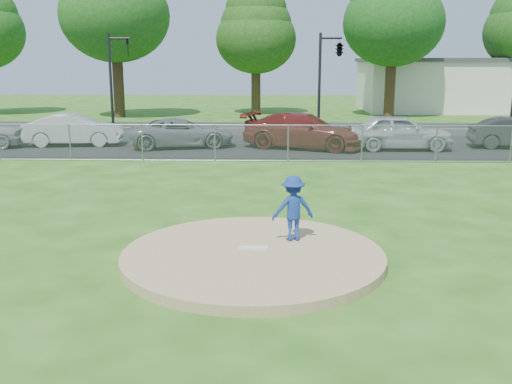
# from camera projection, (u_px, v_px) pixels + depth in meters

# --- Properties ---
(ground) EXTENTS (120.00, 120.00, 0.00)m
(ground) POSITION_uv_depth(u_px,v_px,m) (263.00, 171.00, 21.50)
(ground) COLOR #245512
(ground) RESTS_ON ground
(pitchers_mound) EXTENTS (5.40, 5.40, 0.20)m
(pitchers_mound) POSITION_uv_depth(u_px,v_px,m) (253.00, 256.00, 11.73)
(pitchers_mound) COLOR tan
(pitchers_mound) RESTS_ON ground
(pitching_rubber) EXTENTS (0.60, 0.15, 0.04)m
(pitching_rubber) POSITION_uv_depth(u_px,v_px,m) (253.00, 248.00, 11.90)
(pitching_rubber) COLOR white
(pitching_rubber) RESTS_ON pitchers_mound
(chain_link_fence) EXTENTS (40.00, 0.06, 1.50)m
(chain_link_fence) POSITION_uv_depth(u_px,v_px,m) (264.00, 143.00, 23.28)
(chain_link_fence) COLOR gray
(chain_link_fence) RESTS_ON ground
(parking_lot) EXTENTS (50.00, 8.00, 0.01)m
(parking_lot) POSITION_uv_depth(u_px,v_px,m) (265.00, 146.00, 27.83)
(parking_lot) COLOR black
(parking_lot) RESTS_ON ground
(street) EXTENTS (60.00, 7.00, 0.01)m
(street) POSITION_uv_depth(u_px,v_px,m) (267.00, 128.00, 35.14)
(street) COLOR #242427
(street) RESTS_ON ground
(commercial_building) EXTENTS (16.40, 9.40, 4.30)m
(commercial_building) POSITION_uv_depth(u_px,v_px,m) (460.00, 84.00, 47.81)
(commercial_building) COLOR beige
(commercial_building) RESTS_ON ground
(tree_left) EXTENTS (7.84, 7.84, 12.53)m
(tree_left) POSITION_uv_depth(u_px,v_px,m) (114.00, 1.00, 40.45)
(tree_left) COLOR #362413
(tree_left) RESTS_ON ground
(tree_center) EXTENTS (6.16, 6.16, 9.84)m
(tree_center) POSITION_uv_depth(u_px,v_px,m) (256.00, 29.00, 43.47)
(tree_center) COLOR #392714
(tree_center) RESTS_ON ground
(tree_right) EXTENTS (7.28, 7.28, 11.63)m
(tree_right) POSITION_uv_depth(u_px,v_px,m) (394.00, 10.00, 40.95)
(tree_right) COLOR #392515
(tree_right) RESTS_ON ground
(traffic_signal_left) EXTENTS (1.28, 0.20, 5.60)m
(traffic_signal_left) POSITION_uv_depth(u_px,v_px,m) (114.00, 73.00, 32.71)
(traffic_signal_left) COLOR black
(traffic_signal_left) RESTS_ON ground
(traffic_signal_center) EXTENTS (1.42, 2.48, 5.60)m
(traffic_signal_center) POSITION_uv_depth(u_px,v_px,m) (337.00, 51.00, 32.04)
(traffic_signal_center) COLOR black
(traffic_signal_center) RESTS_ON ground
(pitcher) EXTENTS (1.02, 0.74, 1.43)m
(pitcher) POSITION_uv_depth(u_px,v_px,m) (293.00, 208.00, 12.33)
(pitcher) COLOR navy
(pitcher) RESTS_ON pitchers_mound
(traffic_cone) EXTENTS (0.35, 0.35, 0.69)m
(traffic_cone) POSITION_uv_depth(u_px,v_px,m) (136.00, 141.00, 27.01)
(traffic_cone) COLOR #FF550D
(traffic_cone) RESTS_ON parking_lot
(parked_car_white) EXTENTS (4.76, 2.08, 1.52)m
(parked_car_white) POSITION_uv_depth(u_px,v_px,m) (74.00, 130.00, 27.73)
(parked_car_white) COLOR silver
(parked_car_white) RESTS_ON parking_lot
(parked_car_gray) EXTENTS (5.32, 3.36, 1.37)m
(parked_car_gray) POSITION_uv_depth(u_px,v_px,m) (182.00, 133.00, 27.23)
(parked_car_gray) COLOR gray
(parked_car_gray) RESTS_ON parking_lot
(parked_car_darkred) EXTENTS (6.15, 4.05, 1.66)m
(parked_car_darkred) POSITION_uv_depth(u_px,v_px,m) (303.00, 131.00, 26.83)
(parked_car_darkred) COLOR maroon
(parked_car_darkred) RESTS_ON parking_lot
(parked_car_pearl) EXTENTS (4.84, 1.98, 1.64)m
(parked_car_pearl) POSITION_uv_depth(u_px,v_px,m) (399.00, 132.00, 26.43)
(parked_car_pearl) COLOR #B7BABC
(parked_car_pearl) RESTS_ON parking_lot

